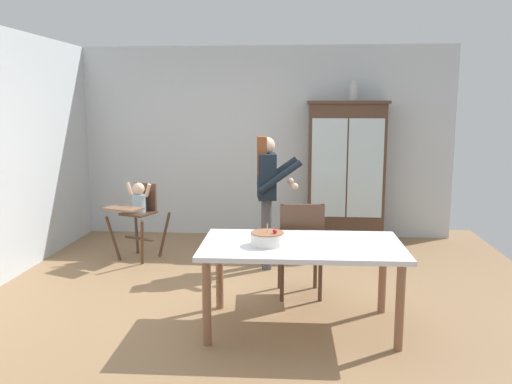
# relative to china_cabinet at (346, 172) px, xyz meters

# --- Properties ---
(ground_plane) EXTENTS (6.24, 6.24, 0.00)m
(ground_plane) POSITION_rel_china_cabinet_xyz_m (-1.15, -2.37, -0.97)
(ground_plane) COLOR #93704C
(wall_back) EXTENTS (5.32, 0.06, 2.70)m
(wall_back) POSITION_rel_china_cabinet_xyz_m (-1.15, 0.26, 0.38)
(wall_back) COLOR silver
(wall_back) RESTS_ON ground_plane
(china_cabinet) EXTENTS (1.09, 0.48, 1.94)m
(china_cabinet) POSITION_rel_china_cabinet_xyz_m (0.00, 0.00, 0.00)
(china_cabinet) COLOR #4C3323
(china_cabinet) RESTS_ON ground_plane
(ceramic_vase) EXTENTS (0.13, 0.13, 0.27)m
(ceramic_vase) POSITION_rel_china_cabinet_xyz_m (0.08, 0.00, 1.08)
(ceramic_vase) COLOR #B2B7B2
(ceramic_vase) RESTS_ON china_cabinet
(high_chair_with_toddler) EXTENTS (0.74, 0.82, 0.95)m
(high_chair_with_toddler) POSITION_rel_china_cabinet_xyz_m (-2.59, -1.10, -0.32)
(high_chair_with_toddler) COLOR #4C3323
(high_chair_with_toddler) RESTS_ON ground_plane
(adult_person) EXTENTS (0.55, 0.53, 1.53)m
(adult_person) POSITION_rel_china_cabinet_xyz_m (-1.00, -1.32, -0.01)
(adult_person) COLOR #47474C
(adult_person) RESTS_ON ground_plane
(dining_table) EXTENTS (1.69, 0.97, 0.74)m
(dining_table) POSITION_rel_china_cabinet_xyz_m (-0.61, -2.98, -0.32)
(dining_table) COLOR silver
(dining_table) RESTS_ON ground_plane
(birthday_cake) EXTENTS (0.28, 0.28, 0.19)m
(birthday_cake) POSITION_rel_china_cabinet_xyz_m (-0.89, -3.06, -0.18)
(birthday_cake) COLOR white
(birthday_cake) RESTS_ON dining_table
(dining_chair_far_side) EXTENTS (0.48, 0.48, 0.96)m
(dining_chair_far_side) POSITION_rel_china_cabinet_xyz_m (-0.61, -2.30, -0.42)
(dining_chair_far_side) COLOR #4C3323
(dining_chair_far_side) RESTS_ON ground_plane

